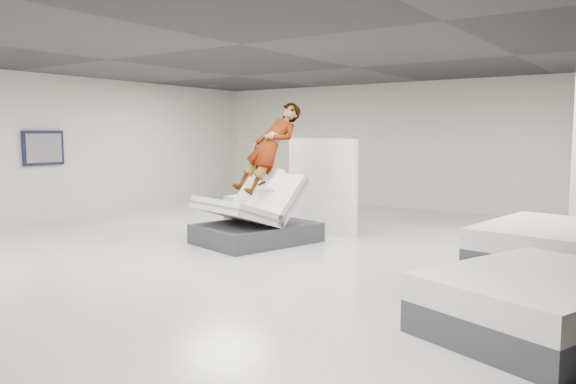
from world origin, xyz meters
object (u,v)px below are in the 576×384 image
object	(u,v)px
hero_bed	(255,221)
person	(270,168)
flat_bed_right_near	(540,303)
flat_bed_right_far	(552,247)
wall_poster	(44,148)
remote	(262,183)
flat_bed_left_far	(274,207)
divider_panel	(321,185)

from	to	relation	value
hero_bed	person	distance (m)	0.97
hero_bed	flat_bed_right_near	bearing A→B (deg)	-21.26
person	flat_bed_right_far	world-z (taller)	person
flat_bed_right_far	wall_poster	distance (m)	10.07
remote	wall_poster	bearing A→B (deg)	-158.66
hero_bed	flat_bed_right_far	xyz separation A→B (m)	(4.63, 0.93, -0.08)
flat_bed_right_far	wall_poster	world-z (taller)	wall_poster
remote	wall_poster	xyz separation A→B (m)	(-5.43, -0.63, 0.54)
person	flat_bed_right_near	distance (m)	5.52
wall_poster	remote	bearing A→B (deg)	6.66
flat_bed_right_near	flat_bed_left_far	size ratio (longest dim) A/B	1.28
flat_bed_right_near	flat_bed_right_far	bearing A→B (deg)	97.51
flat_bed_right_near	wall_poster	size ratio (longest dim) A/B	2.67
hero_bed	wall_poster	size ratio (longest dim) A/B	2.36
divider_panel	flat_bed_left_far	size ratio (longest dim) A/B	1.00
flat_bed_right_near	wall_poster	bearing A→B (deg)	173.07
divider_panel	flat_bed_left_far	bearing A→B (deg)	173.01
hero_bed	person	world-z (taller)	person
hero_bed	wall_poster	xyz separation A→B (m)	(-5.22, -0.71, 1.20)
wall_poster	flat_bed_right_far	bearing A→B (deg)	9.43
remote	flat_bed_left_far	bearing A→B (deg)	137.31
divider_panel	flat_bed_right_near	size ratio (longest dim) A/B	0.79
remote	divider_panel	xyz separation A→B (m)	(0.10, 1.78, -0.16)
divider_panel	wall_poster	distance (m)	6.07
hero_bed	flat_bed_left_far	bearing A→B (deg)	120.01
person	flat_bed_left_far	distance (m)	2.97
hero_bed	remote	bearing A→B (deg)	-18.98
person	wall_poster	bearing A→B (deg)	-154.35
remote	flat_bed_right_far	xyz separation A→B (m)	(4.42, 1.00, -0.75)
hero_bed	flat_bed_left_far	xyz separation A→B (m)	(-1.50, 2.60, -0.15)
person	flat_bed_right_far	xyz separation A→B (m)	(4.54, 0.61, -0.99)
flat_bed_right_far	flat_bed_left_far	bearing A→B (deg)	164.76
divider_panel	wall_poster	size ratio (longest dim) A/B	2.10
flat_bed_left_far	person	bearing A→B (deg)	-55.14
hero_bed	person	size ratio (longest dim) A/B	1.22
divider_panel	flat_bed_right_near	xyz separation A→B (m)	(4.70, -3.66, -0.62)
person	remote	bearing A→B (deg)	-57.85
remote	flat_bed_left_far	distance (m)	3.28
hero_bed	divider_panel	bearing A→B (deg)	79.92
remote	divider_panel	bearing A→B (deg)	101.61
remote	flat_bed_right_far	bearing A→B (deg)	27.45
hero_bed	flat_bed_right_near	size ratio (longest dim) A/B	0.88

